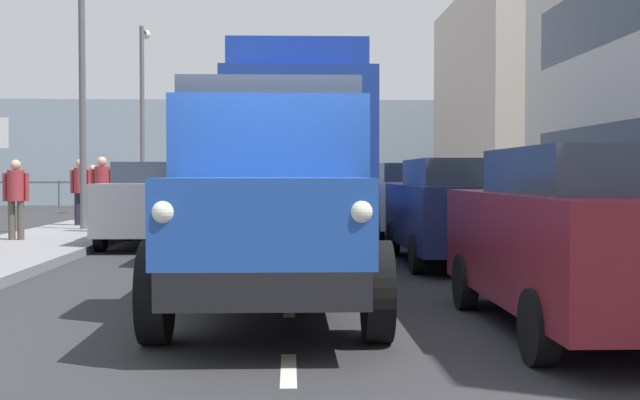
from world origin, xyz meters
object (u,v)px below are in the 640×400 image
at_px(car_red_oppositeside_2, 213,190).
at_px(pedestrian_couple_a, 16,193).
at_px(car_silver_oppositeside_1, 192,195).
at_px(car_white_kerbside_2, 409,199).
at_px(lamp_post_far, 143,102).
at_px(car_navy_kerbside_1, 457,209).
at_px(lamp_post_promenade, 84,74).
at_px(pedestrian_in_dark_coat, 93,188).
at_px(truck_vintage_blue, 270,203).
at_px(pedestrian_near_railing, 102,188).
at_px(car_grey_oppositeside_0, 158,202).
at_px(lorry_cargo_blue, 297,144).
at_px(pedestrian_by_lamp, 81,186).
at_px(car_maroon_kerbside_near, 585,237).

height_order(car_red_oppositeside_2, pedestrian_couple_a, pedestrian_couple_a).
bearing_deg(car_silver_oppositeside_1, car_white_kerbside_2, 140.26).
bearing_deg(car_white_kerbside_2, lamp_post_far, -54.02).
height_order(car_navy_kerbside_1, lamp_post_promenade, lamp_post_promenade).
height_order(pedestrian_in_dark_coat, lamp_post_far, lamp_post_far).
distance_m(truck_vintage_blue, car_white_kerbside_2, 11.09).
height_order(car_silver_oppositeside_1, pedestrian_couple_a, pedestrian_couple_a).
distance_m(car_silver_oppositeside_1, pedestrian_near_railing, 4.58).
height_order(truck_vintage_blue, lamp_post_promenade, lamp_post_promenade).
relative_size(car_grey_oppositeside_0, pedestrian_couple_a, 2.81).
relative_size(truck_vintage_blue, car_white_kerbside_2, 1.36).
xyz_separation_m(lorry_cargo_blue, pedestrian_by_lamp, (5.57, -5.60, -0.91)).
xyz_separation_m(truck_vintage_blue, lamp_post_far, (5.02, -21.65, 2.87)).
bearing_deg(pedestrian_by_lamp, car_grey_oppositeside_0, 121.09).
height_order(pedestrian_couple_a, lamp_post_promenade, lamp_post_promenade).
bearing_deg(car_white_kerbside_2, pedestrian_near_railing, -2.17).
relative_size(lorry_cargo_blue, car_white_kerbside_2, 1.97).
xyz_separation_m(car_maroon_kerbside_near, pedestrian_in_dark_coat, (8.38, -16.70, 0.18)).
xyz_separation_m(truck_vintage_blue, lorry_cargo_blue, (-0.33, -7.90, 0.90)).
relative_size(car_silver_oppositeside_1, pedestrian_couple_a, 2.51).
xyz_separation_m(car_silver_oppositeside_1, pedestrian_by_lamp, (2.69, 1.75, 0.27)).
height_order(pedestrian_by_lamp, lamp_post_promenade, lamp_post_promenade).
bearing_deg(car_red_oppositeside_2, pedestrian_in_dark_coat, 63.36).
distance_m(lorry_cargo_blue, lamp_post_promenade, 6.92).
xyz_separation_m(car_silver_oppositeside_1, lamp_post_far, (2.46, -6.39, 3.15)).
bearing_deg(car_silver_oppositeside_1, car_red_oppositeside_2, -90.00).
distance_m(truck_vintage_blue, car_grey_oppositeside_0, 9.41).
distance_m(lorry_cargo_blue, pedestrian_in_dark_coat, 9.81).
bearing_deg(lamp_post_far, pedestrian_couple_a, 88.60).
height_order(pedestrian_couple_a, pedestrian_near_railing, pedestrian_near_railing).
xyz_separation_m(car_maroon_kerbside_near, car_grey_oppositeside_0, (5.49, -9.98, 0.00)).
bearing_deg(truck_vintage_blue, pedestrian_couple_a, -58.22).
xyz_separation_m(car_silver_oppositeside_1, pedestrian_couple_a, (2.78, 6.63, 0.20)).
bearing_deg(car_grey_oppositeside_0, car_white_kerbside_2, -163.42).
distance_m(pedestrian_in_dark_coat, lamp_post_promenade, 4.64).
bearing_deg(car_white_kerbside_2, car_silver_oppositeside_1, -39.74).
distance_m(lorry_cargo_blue, car_maroon_kerbside_near, 9.28).
distance_m(car_red_oppositeside_2, pedestrian_couple_a, 13.21).
bearing_deg(car_navy_kerbside_1, lamp_post_promenade, -42.21).
height_order(pedestrian_near_railing, pedestrian_in_dark_coat, pedestrian_near_railing).
bearing_deg(car_red_oppositeside_2, car_navy_kerbside_1, 108.52).
xyz_separation_m(car_red_oppositeside_2, pedestrian_by_lamp, (2.69, 8.02, 0.27)).
xyz_separation_m(pedestrian_in_dark_coat, lamp_post_promenade, (-0.64, 3.62, 2.83)).
relative_size(car_navy_kerbside_1, car_silver_oppositeside_1, 1.13).
distance_m(truck_vintage_blue, car_silver_oppositeside_1, 15.47).
distance_m(truck_vintage_blue, car_maroon_kerbside_near, 3.09).
xyz_separation_m(car_white_kerbside_2, pedestrian_near_railing, (7.06, -0.27, 0.27)).
relative_size(truck_vintage_blue, pedestrian_couple_a, 3.48).
xyz_separation_m(pedestrian_couple_a, pedestrian_in_dark_coat, (0.10, -7.16, -0.02)).
distance_m(pedestrian_couple_a, pedestrian_near_railing, 2.63).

